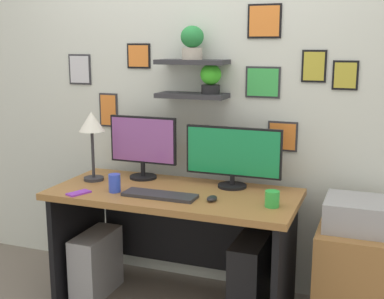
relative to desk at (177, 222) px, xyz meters
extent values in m
cube|color=silver|center=(0.00, 0.39, 0.81)|extent=(4.40, 0.04, 2.70)
cube|color=#2D2D33|center=(0.00, 0.27, 0.77)|extent=(0.45, 0.20, 0.03)
cube|color=#2D2D33|center=(0.00, 0.27, 0.98)|extent=(0.45, 0.20, 0.03)
cylinder|color=#B2A899|center=(0.00, 0.27, 1.03)|extent=(0.13, 0.13, 0.07)
ellipsoid|color=#26823D|center=(0.00, 0.27, 1.14)|extent=(0.15, 0.15, 0.14)
cylinder|color=black|center=(0.12, 0.27, 0.81)|extent=(0.12, 0.12, 0.06)
ellipsoid|color=green|center=(0.12, 0.27, 0.90)|extent=(0.13, 0.13, 0.13)
cube|color=#2D2D33|center=(0.44, 0.37, 0.85)|extent=(0.22, 0.02, 0.20)
cube|color=green|center=(0.44, 0.36, 0.85)|extent=(0.20, 0.00, 0.17)
cube|color=#2D2D33|center=(-0.67, 0.37, 0.63)|extent=(0.14, 0.02, 0.24)
cube|color=orange|center=(-0.67, 0.36, 0.63)|extent=(0.12, 0.00, 0.21)
cube|color=#2D2D33|center=(-0.89, 0.37, 0.91)|extent=(0.18, 0.02, 0.21)
cube|color=silver|center=(-0.89, 0.36, 0.91)|extent=(0.15, 0.00, 0.19)
cube|color=black|center=(0.93, 0.37, 0.91)|extent=(0.15, 0.02, 0.17)
cube|color=gold|center=(0.93, 0.36, 0.91)|extent=(0.13, 0.00, 0.15)
cube|color=black|center=(0.75, 0.37, 0.96)|extent=(0.15, 0.02, 0.19)
cube|color=gold|center=(0.75, 0.36, 0.96)|extent=(0.12, 0.00, 0.17)
cube|color=black|center=(0.44, 0.37, 1.23)|extent=(0.21, 0.02, 0.21)
cube|color=orange|center=(0.44, 0.36, 1.23)|extent=(0.19, 0.00, 0.18)
cube|color=#2D2D33|center=(0.57, 0.37, 0.52)|extent=(0.19, 0.02, 0.19)
cube|color=orange|center=(0.57, 0.36, 0.52)|extent=(0.16, 0.00, 0.16)
cube|color=black|center=(-0.42, 0.37, 1.01)|extent=(0.17, 0.02, 0.17)
cube|color=orange|center=(-0.42, 0.36, 1.01)|extent=(0.15, 0.00, 0.14)
cube|color=#9E6B38|center=(0.00, -0.05, 0.19)|extent=(1.50, 0.68, 0.04)
cube|color=black|center=(-0.69, -0.05, -0.18)|extent=(0.04, 0.62, 0.71)
cube|color=black|center=(0.69, -0.05, -0.18)|extent=(0.04, 0.62, 0.71)
cube|color=black|center=(0.00, 0.25, -0.14)|extent=(1.30, 0.02, 0.50)
cylinder|color=black|center=(-0.31, 0.16, 0.22)|extent=(0.18, 0.18, 0.02)
cylinder|color=black|center=(-0.31, 0.16, 0.28)|extent=(0.03, 0.03, 0.10)
cube|color=black|center=(-0.31, 0.17, 0.47)|extent=(0.47, 0.02, 0.31)
cube|color=#8C4C99|center=(-0.31, 0.15, 0.47)|extent=(0.44, 0.00, 0.29)
cylinder|color=black|center=(0.31, 0.16, 0.22)|extent=(0.18, 0.18, 0.02)
cylinder|color=black|center=(0.31, 0.16, 0.26)|extent=(0.03, 0.03, 0.07)
cube|color=black|center=(0.31, 0.17, 0.44)|extent=(0.61, 0.02, 0.31)
cube|color=#198C4C|center=(0.31, 0.15, 0.44)|extent=(0.58, 0.00, 0.28)
cube|color=#2D2D33|center=(-0.03, -0.19, 0.22)|extent=(0.44, 0.14, 0.02)
ellipsoid|color=black|center=(0.28, -0.16, 0.23)|extent=(0.06, 0.09, 0.03)
cylinder|color=#2D2D33|center=(-0.59, 0.00, 0.22)|extent=(0.13, 0.13, 0.02)
cylinder|color=#2D2D33|center=(-0.59, 0.00, 0.39)|extent=(0.02, 0.02, 0.31)
cone|color=white|center=(-0.59, 0.00, 0.60)|extent=(0.16, 0.16, 0.13)
cube|color=purple|center=(-0.51, -0.30, 0.22)|extent=(0.12, 0.16, 0.01)
cylinder|color=green|center=(0.62, -0.14, 0.26)|extent=(0.08, 0.08, 0.09)
cylinder|color=blue|center=(-0.33, -0.19, 0.27)|extent=(0.07, 0.07, 0.11)
cube|color=#9E6B38|center=(1.07, 0.09, -0.23)|extent=(0.44, 0.50, 0.60)
cube|color=#9E9EA3|center=(1.07, 0.09, 0.15)|extent=(0.38, 0.34, 0.17)
cube|color=#99999E|center=(-0.54, -0.10, -0.33)|extent=(0.18, 0.40, 0.42)
cube|color=black|center=(0.47, 0.00, -0.30)|extent=(0.18, 0.40, 0.48)
camera|label=1|loc=(1.14, -2.78, 1.09)|focal=47.33mm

